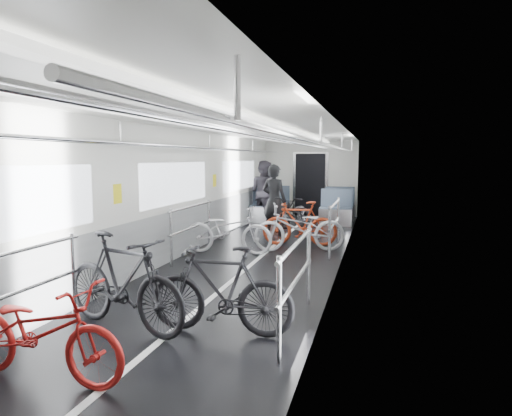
{
  "coord_description": "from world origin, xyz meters",
  "views": [
    {
      "loc": [
        2.09,
        -7.73,
        1.85
      ],
      "look_at": [
        0.0,
        0.13,
        0.96
      ],
      "focal_mm": 32.0,
      "sensor_mm": 36.0,
      "label": 1
    }
  ],
  "objects": [
    {
      "name": "bike_left_far",
      "position": [
        -0.69,
        0.59,
        0.46
      ],
      "size": [
        1.79,
        0.68,
        0.93
      ],
      "primitive_type": "imported",
      "rotation": [
        0.0,
        0.0,
        1.61
      ],
      "color": "silver",
      "rests_on": "floor"
    },
    {
      "name": "car_shell",
      "position": [
        0.0,
        1.78,
        1.13
      ],
      "size": [
        3.02,
        14.01,
        2.41
      ],
      "color": "black",
      "rests_on": "ground"
    },
    {
      "name": "bike_left_near",
      "position": [
        -0.58,
        -4.67,
        0.42
      ],
      "size": [
        1.63,
        0.63,
        0.85
      ],
      "primitive_type": "imported",
      "rotation": [
        0.0,
        0.0,
        1.53
      ],
      "color": "red",
      "rests_on": "floor"
    },
    {
      "name": "bike_right_near",
      "position": [
        0.53,
        -3.32,
        0.48
      ],
      "size": [
        1.6,
        0.49,
        0.95
      ],
      "primitive_type": "imported",
      "rotation": [
        0.0,
        0.0,
        -1.55
      ],
      "color": "black",
      "rests_on": "floor"
    },
    {
      "name": "bike_right_mid",
      "position": [
        0.63,
        1.16,
        0.48
      ],
      "size": [
        1.93,
        1.18,
        0.96
      ],
      "primitive_type": "imported",
      "rotation": [
        0.0,
        0.0,
        -1.25
      ],
      "color": "silver",
      "rests_on": "floor"
    },
    {
      "name": "person_standing",
      "position": [
        -0.24,
        2.7,
        0.86
      ],
      "size": [
        0.72,
        0.59,
        1.71
      ],
      "primitive_type": "imported",
      "rotation": [
        0.0,
        0.0,
        2.82
      ],
      "color": "black",
      "rests_on": "floor"
    },
    {
      "name": "person_seated",
      "position": [
        -1.07,
        5.01,
        0.89
      ],
      "size": [
        1.05,
        0.93,
        1.79
      ],
      "primitive_type": "imported",
      "rotation": [
        0.0,
        0.0,
        2.8
      ],
      "color": "#2B282F",
      "rests_on": "floor"
    },
    {
      "name": "bike_right_far",
      "position": [
        0.53,
        1.76,
        0.48
      ],
      "size": [
        1.62,
        0.62,
        0.95
      ],
      "primitive_type": "imported",
      "rotation": [
        0.0,
        0.0,
        -1.46
      ],
      "color": "#A22E14",
      "rests_on": "floor"
    },
    {
      "name": "bike_left_mid",
      "position": [
        -0.52,
        -3.47,
        0.53
      ],
      "size": [
        1.83,
        1.0,
        1.06
      ],
      "primitive_type": "imported",
      "rotation": [
        0.0,
        0.0,
        1.27
      ],
      "color": "black",
      "rests_on": "floor"
    },
    {
      "name": "bike_aisle",
      "position": [
        0.3,
        2.6,
        0.49
      ],
      "size": [
        1.01,
        1.98,
        0.99
      ],
      "primitive_type": "imported",
      "rotation": [
        0.0,
        0.0,
        -0.2
      ],
      "color": "black",
      "rests_on": "floor"
    }
  ]
}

